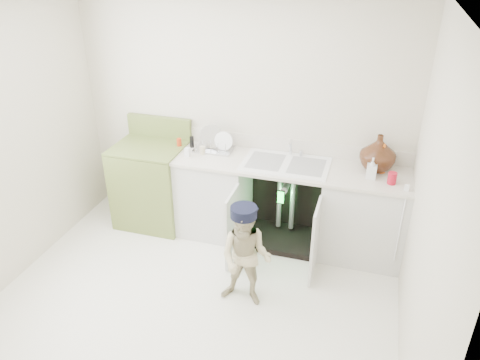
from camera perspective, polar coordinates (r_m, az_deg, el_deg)
name	(u,v)px	position (r m, az deg, el deg)	size (l,w,h in m)	color
ground	(193,304)	(4.31, -5.77, -14.82)	(3.50, 3.50, 0.00)	silver
room_shell	(185,180)	(3.59, -6.71, 0.02)	(6.00, 5.50, 1.26)	beige
counter_run	(288,201)	(4.83, 5.82, -2.55)	(2.44, 1.02, 1.25)	silver
avocado_stove	(153,183)	(5.25, -10.62, -0.34)	(0.74, 0.65, 1.15)	#5D7031
repair_worker	(246,257)	(4.02, 0.71, -9.31)	(0.47, 0.87, 0.96)	beige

